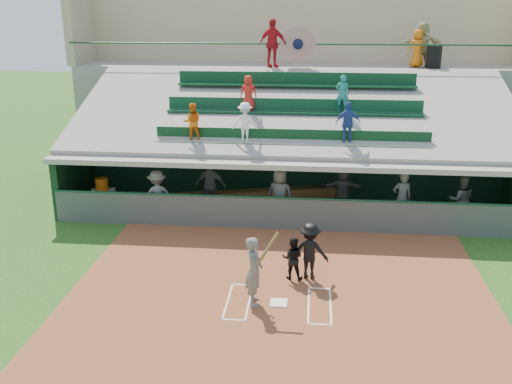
# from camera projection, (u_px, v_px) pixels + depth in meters

# --- Properties ---
(ground) EXTENTS (100.00, 100.00, 0.00)m
(ground) POSITION_uv_depth(u_px,v_px,m) (279.00, 304.00, 14.37)
(ground) COLOR #224C15
(ground) RESTS_ON ground
(dirt_slab) EXTENTS (11.00, 9.00, 0.02)m
(dirt_slab) POSITION_uv_depth(u_px,v_px,m) (280.00, 294.00, 14.84)
(dirt_slab) COLOR brown
(dirt_slab) RESTS_ON ground
(home_plate) EXTENTS (0.43, 0.43, 0.03)m
(home_plate) POSITION_uv_depth(u_px,v_px,m) (279.00, 303.00, 14.36)
(home_plate) COLOR white
(home_plate) RESTS_ON dirt_slab
(batters_box_chalk) EXTENTS (2.65, 1.85, 0.01)m
(batters_box_chalk) POSITION_uv_depth(u_px,v_px,m) (279.00, 303.00, 14.37)
(batters_box_chalk) COLOR silver
(batters_box_chalk) RESTS_ON dirt_slab
(dugout_floor) EXTENTS (16.00, 3.50, 0.04)m
(dugout_floor) POSITION_uv_depth(u_px,v_px,m) (290.00, 211.00, 20.74)
(dugout_floor) COLOR gray
(dugout_floor) RESTS_ON ground
(concourse_slab) EXTENTS (20.00, 3.00, 4.60)m
(concourse_slab) POSITION_uv_depth(u_px,v_px,m) (297.00, 115.00, 26.41)
(concourse_slab) COLOR gray
(concourse_slab) RESTS_ON ground
(grandstand) EXTENTS (20.40, 10.40, 7.80)m
(grandstand) POSITION_uv_depth(u_px,v_px,m) (295.00, 129.00, 23.60)
(grandstand) COLOR #4B504B
(grandstand) RESTS_ON ground
(batter_at_plate) EXTENTS (0.88, 0.77, 1.95)m
(batter_at_plate) POSITION_uv_depth(u_px,v_px,m) (254.00, 271.00, 14.10)
(batter_at_plate) COLOR #565954
(batter_at_plate) RESTS_ON dirt_slab
(catcher) EXTENTS (0.61, 0.49, 1.20)m
(catcher) POSITION_uv_depth(u_px,v_px,m) (292.00, 258.00, 15.50)
(catcher) COLOR black
(catcher) RESTS_ON dirt_slab
(home_umpire) EXTENTS (1.10, 0.73, 1.58)m
(home_umpire) POSITION_uv_depth(u_px,v_px,m) (310.00, 251.00, 15.49)
(home_umpire) COLOR black
(home_umpire) RESTS_ON dirt_slab
(dugout_bench) EXTENTS (14.75, 4.37, 0.45)m
(dugout_bench) POSITION_uv_depth(u_px,v_px,m) (299.00, 194.00, 21.91)
(dugout_bench) COLOR olive
(dugout_bench) RESTS_ON dugout_floor
(white_table) EXTENTS (0.98, 0.82, 0.74)m
(white_table) POSITION_uv_depth(u_px,v_px,m) (104.00, 200.00, 20.75)
(white_table) COLOR silver
(white_table) RESTS_ON dugout_floor
(water_cooler) EXTENTS (0.45, 0.45, 0.45)m
(water_cooler) POSITION_uv_depth(u_px,v_px,m) (102.00, 184.00, 20.59)
(water_cooler) COLOR orange
(water_cooler) RESTS_ON white_table
(dugout_player_a) EXTENTS (1.31, 1.02, 1.78)m
(dugout_player_a) POSITION_uv_depth(u_px,v_px,m) (158.00, 195.00, 19.64)
(dugout_player_a) COLOR #595B56
(dugout_player_a) RESTS_ON dugout_floor
(dugout_player_b) EXTENTS (1.17, 0.63, 1.90)m
(dugout_player_b) POSITION_uv_depth(u_px,v_px,m) (211.00, 186.00, 20.48)
(dugout_player_b) COLOR #575954
(dugout_player_b) RESTS_ON dugout_floor
(dugout_player_c) EXTENTS (1.07, 0.86, 1.89)m
(dugout_player_c) POSITION_uv_depth(u_px,v_px,m) (280.00, 195.00, 19.49)
(dugout_player_c) COLOR #50534E
(dugout_player_c) RESTS_ON dugout_floor
(dugout_player_d) EXTENTS (1.55, 0.51, 1.66)m
(dugout_player_d) POSITION_uv_depth(u_px,v_px,m) (342.00, 188.00, 20.55)
(dugout_player_d) COLOR #555752
(dugout_player_d) RESTS_ON dugout_floor
(dugout_player_e) EXTENTS (0.71, 0.52, 1.81)m
(dugout_player_e) POSITION_uv_depth(u_px,v_px,m) (402.00, 198.00, 19.30)
(dugout_player_e) COLOR #5B5E59
(dugout_player_e) RESTS_ON dugout_floor
(dugout_player_f) EXTENTS (0.85, 0.68, 1.68)m
(dugout_player_f) POSITION_uv_depth(u_px,v_px,m) (461.00, 200.00, 19.34)
(dugout_player_f) COLOR #535651
(dugout_player_f) RESTS_ON dugout_floor
(trash_bin) EXTENTS (0.62, 0.62, 0.93)m
(trash_bin) POSITION_uv_depth(u_px,v_px,m) (434.00, 57.00, 24.14)
(trash_bin) COLOR black
(trash_bin) RESTS_ON concourse_slab
(concourse_staff_a) EXTENTS (1.29, 0.86, 2.03)m
(concourse_staff_a) POSITION_uv_depth(u_px,v_px,m) (273.00, 43.00, 24.13)
(concourse_staff_a) COLOR red
(concourse_staff_a) RESTS_ON concourse_slab
(concourse_staff_b) EXTENTS (0.85, 0.62, 1.59)m
(concourse_staff_b) POSITION_uv_depth(u_px,v_px,m) (417.00, 48.00, 24.41)
(concourse_staff_b) COLOR orange
(concourse_staff_b) RESTS_ON concourse_slab
(concourse_staff_c) EXTENTS (1.84, 0.84, 1.91)m
(concourse_staff_c) POSITION_uv_depth(u_px,v_px,m) (422.00, 44.00, 24.56)
(concourse_staff_c) COLOR tan
(concourse_staff_c) RESTS_ON concourse_slab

